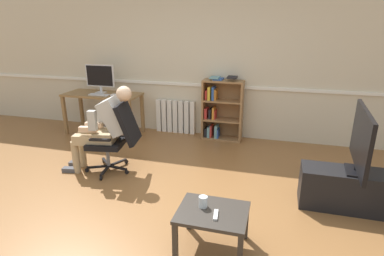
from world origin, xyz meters
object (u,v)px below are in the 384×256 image
office_chair (116,135)px  drinking_glass (203,202)px  bookshelf (220,110)px  spare_remote (216,215)px  imac_monitor (100,77)px  computer_desk (103,99)px  person_seated (104,127)px  computer_mouse (113,95)px  tv_stand (352,190)px  keyboard (99,95)px  coffee_table (213,217)px  radiator (176,117)px  tv_screen (361,140)px

office_chair → drinking_glass: office_chair is taller
bookshelf → spare_remote: (0.53, -2.95, -0.13)m
imac_monitor → drinking_glass: imac_monitor is taller
computer_desk → person_seated: bearing=-58.9°
computer_mouse → spare_remote: bearing=-47.0°
computer_desk → drinking_glass: computer_desk is taller
tv_stand → computer_mouse: bearing=158.9°
imac_monitor → person_seated: bearing=-58.4°
computer_mouse → bookshelf: size_ratio=0.09×
computer_desk → imac_monitor: bearing=128.8°
keyboard → coffee_table: size_ratio=0.59×
computer_mouse → coffee_table: size_ratio=0.16×
radiator → tv_stand: (2.70, -1.93, -0.08)m
person_seated → coffee_table: size_ratio=1.94×
tv_stand → drinking_glass: (-1.45, -1.01, 0.21)m
person_seated → computer_mouse: bearing=-166.2°
imac_monitor → coffee_table: (2.68, -2.68, -0.72)m
imac_monitor → drinking_glass: size_ratio=5.42×
tv_screen → computer_mouse: bearing=73.2°
coffee_table → radiator: bearing=114.2°
keyboard → tv_stand: bearing=-19.6°
office_chair → spare_remote: bearing=42.3°
computer_desk → imac_monitor: imac_monitor is taller
computer_mouse → coffee_table: computer_mouse is taller
keyboard → tv_stand: 4.22m
computer_desk → spare_remote: computer_desk is taller
computer_mouse → radiator: computer_mouse is taller
tv_stand → drinking_glass: drinking_glass is taller
tv_stand → drinking_glass: 1.78m
keyboard → computer_mouse: bearing=4.2°
imac_monitor → office_chair: size_ratio=0.57×
tv_stand → coffee_table: 1.72m
office_chair → drinking_glass: (1.50, -1.17, -0.09)m
coffee_table → spare_remote: 0.10m
tv_screen → spare_remote: tv_screen is taller
bookshelf → coffee_table: bookshelf is taller
radiator → spare_remote: (1.39, -3.05, 0.09)m
bookshelf → tv_screen: (1.84, -1.83, 0.29)m
tv_stand → spare_remote: bearing=-139.5°
office_chair → bookshelf: bearing=136.7°
computer_mouse → tv_stand: (3.68, -1.42, -0.55)m
bookshelf → drinking_glass: 2.87m
bookshelf → spare_remote: bookshelf is taller
bookshelf → coffee_table: bearing=-80.4°
radiator → drinking_glass: 3.20m
office_chair → imac_monitor: bearing=-153.3°
imac_monitor → bookshelf: size_ratio=0.50×
imac_monitor → drinking_glass: 3.73m
person_seated → spare_remote: 2.20m
radiator → tv_screen: 3.36m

